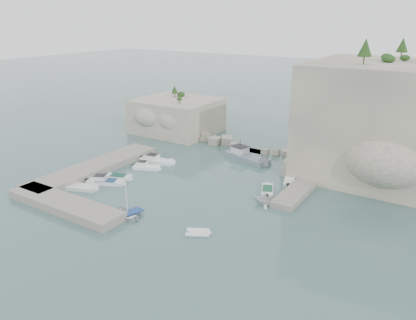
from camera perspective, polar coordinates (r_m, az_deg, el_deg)
The scene contains 22 objects.
ground at distance 57.15m, azimuth -3.26°, elevation -4.53°, with size 400.00×400.00×0.00m, color #456865.
cliff_east at distance 67.22m, azimuth 25.22°, elevation 4.96°, with size 26.00×22.00×17.00m, color beige.
cliff_terrace at distance 66.45m, azimuth 15.20°, elevation -0.54°, with size 8.00×10.00×2.50m, color beige.
outcrop_west at distance 86.50m, azimuth -4.38°, elevation 6.24°, with size 16.00×14.00×7.00m, color beige.
quay_west at distance 67.05m, azimuth -15.65°, elevation -1.04°, with size 5.00×24.00×1.10m, color #9E9689.
quay_south at distance 55.33m, azimuth -19.54°, elevation -5.91°, with size 18.00×4.00×1.10m, color #9E9689.
ledge_east at distance 59.49m, azimuth 13.17°, elevation -3.62°, with size 3.00×16.00×0.80m, color #9E9689.
breakwater at distance 75.06m, azimuth 5.97°, elevation 1.91°, with size 28.00×3.00×1.40m, color beige.
motorboat_a at distance 69.04m, azimuth -7.16°, elevation -0.34°, with size 6.70×1.99×1.40m, color white, non-canonical shape.
motorboat_b at distance 66.28m, azimuth -8.63°, elevation -1.26°, with size 4.72×1.55×1.40m, color white, non-canonical shape.
motorboat_c at distance 63.13m, azimuth -12.48°, elevation -2.59°, with size 4.43×1.61×0.70m, color silver, non-canonical shape.
motorboat_d at distance 61.70m, azimuth -14.16°, elevation -3.25°, with size 6.09×1.81×1.40m, color white, non-canonical shape.
motorboat_e at distance 60.71m, azimuth -17.26°, elevation -3.94°, with size 4.77×1.95×0.70m, color silver, non-canonical shape.
rowboat at distance 51.28m, azimuth -11.20°, elevation -7.85°, with size 3.08×4.31×0.89m, color white.
inflatable_dinghy at distance 46.69m, azimuth -1.46°, elevation -10.35°, with size 2.90×1.41×0.44m, color white, non-canonical shape.
tender_east_a at distance 54.01m, azimuth 8.12°, elevation -6.19°, with size 2.95×3.42×1.80m, color white.
tender_east_b at distance 57.64m, azimuth 8.35°, elevation -4.50°, with size 4.60×1.57×0.70m, color white, non-canonical shape.
tender_east_c at distance 61.69m, azimuth 11.38°, elevation -3.04°, with size 4.49×1.45×0.70m, color white, non-canonical shape.
tender_east_d at distance 64.91m, azimuth 11.67°, elevation -1.91°, with size 1.50×3.98×1.54m, color white.
work_boat at distance 70.03m, azimuth 5.48°, elevation 0.02°, with size 9.44×2.79×2.20m, color slate, non-canonical shape.
rowboat_mast at distance 50.18m, azimuth -11.39°, elevation -5.26°, with size 0.10×0.10×4.20m, color white.
vegetation at distance 67.99m, azimuth 22.18°, elevation 13.63°, with size 53.48×13.88×13.40m.
Camera 1 is at (30.87, -42.12, 23.21)m, focal length 35.00 mm.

